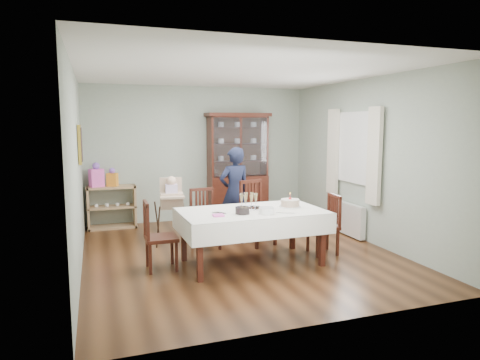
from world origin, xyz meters
name	(u,v)px	position (x,y,z in m)	size (l,w,h in m)	color
floor	(238,253)	(0.00, 0.00, 0.00)	(5.00, 5.00, 0.00)	#593319
room_shell	(228,140)	(0.00, 0.53, 1.70)	(5.00, 5.00, 5.00)	#9EAA99
dining_table	(252,237)	(0.02, -0.54, 0.38)	(2.03, 1.20, 0.76)	#401A10
china_cabinet	(238,165)	(0.75, 2.26, 1.12)	(1.30, 0.48, 2.18)	#401A10
sideboard	(112,207)	(-1.75, 2.28, 0.40)	(0.90, 0.38, 0.80)	tan
picture_frame	(80,144)	(-2.22, 0.80, 1.65)	(0.04, 0.48, 0.58)	gold
window	(355,148)	(2.22, 0.30, 1.55)	(0.04, 1.02, 1.22)	white
curtain_left	(374,156)	(2.16, -0.32, 1.45)	(0.07, 0.30, 1.55)	silver
curtain_right	(333,151)	(2.16, 0.92, 1.45)	(0.07, 0.30, 1.55)	silver
radiator	(350,219)	(2.16, 0.30, 0.30)	(0.10, 0.80, 0.55)	white
chair_far_left	(205,231)	(-0.41, 0.42, 0.28)	(0.45, 0.45, 0.93)	#401A10
chair_far_right	(258,226)	(0.46, 0.35, 0.31)	(0.58, 0.58, 1.04)	#401A10
chair_end_left	(160,249)	(-1.24, -0.37, 0.28)	(0.42, 0.42, 0.93)	#401A10
chair_end_right	(324,236)	(1.22, -0.44, 0.27)	(0.42, 0.42, 0.90)	#401A10
woman	(235,192)	(0.24, 0.92, 0.78)	(0.57, 0.37, 1.56)	black
high_chair	(172,217)	(-0.85, 0.91, 0.43)	(0.54, 0.54, 1.11)	black
champagne_tray	(249,204)	(0.02, -0.41, 0.83)	(0.36, 0.36, 0.22)	silver
birthday_cake	(290,203)	(0.62, -0.50, 0.82)	(0.31, 0.31, 0.21)	white
plate_stack_dark	(242,210)	(-0.18, -0.72, 0.81)	(0.19, 0.19, 0.09)	black
plate_stack_white	(266,211)	(0.12, -0.82, 0.80)	(0.21, 0.21, 0.09)	white
napkin_stack	(218,215)	(-0.53, -0.75, 0.77)	(0.14, 0.14, 0.02)	#F45AC3
cutlery	(217,213)	(-0.50, -0.59, 0.77)	(0.12, 0.17, 0.01)	silver
cake_knife	(285,213)	(0.37, -0.87, 0.77)	(0.25, 0.02, 0.01)	silver
gift_bag_pink	(96,176)	(-2.00, 2.26, 1.00)	(0.28, 0.23, 0.45)	#F45AC3
gift_bag_orange	(112,178)	(-1.72, 2.26, 0.95)	(0.22, 0.19, 0.35)	orange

